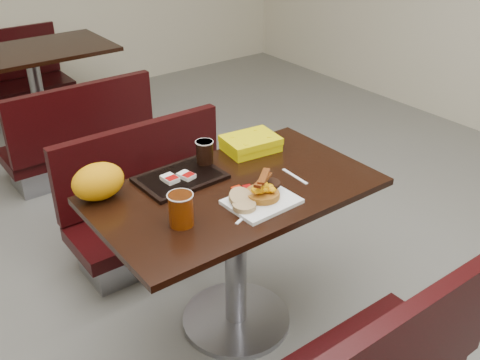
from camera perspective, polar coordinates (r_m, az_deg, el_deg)
floor at (r=2.80m, az=-0.40°, el=-14.27°), size 6.00×7.00×0.01m
table_near at (r=2.55m, az=-0.42°, el=-8.14°), size 1.20×0.70×0.75m
bench_near_s at (r=2.18m, az=11.11°, el=-17.23°), size 1.00×0.46×0.72m
bench_near_n at (r=3.06m, az=-8.26°, el=-1.92°), size 1.00×0.46×0.72m
table_far at (r=4.67m, az=-19.99°, el=8.00°), size 1.20×0.70×0.75m
bench_far_s at (r=4.05m, az=-16.72°, el=5.16°), size 1.00×0.46×0.72m
bench_far_n at (r=5.32m, az=-22.46°, el=9.84°), size 1.00×0.46×0.72m
platter at (r=2.24m, az=2.25°, el=-2.23°), size 0.28×0.22×0.02m
pancake_stack at (r=2.25m, az=2.33°, el=-1.42°), size 0.18×0.18×0.03m
sausage_patty at (r=2.28m, az=3.12°, el=-0.35°), size 0.11×0.11×0.01m
scrambled_eggs at (r=2.22m, az=2.29°, el=-0.71°), size 0.11×0.10×0.05m
bacon_strips at (r=2.20m, az=2.39°, el=0.08°), size 0.17×0.15×0.01m
muffin_bottom at (r=2.17m, az=0.44°, el=-2.68°), size 0.11×0.11×0.02m
muffin_top at (r=2.20m, az=0.04°, el=-1.78°), size 0.11×0.11×0.05m
coffee_cup_near at (r=2.09m, az=-6.08°, el=-3.05°), size 0.11×0.11×0.13m
fork at (r=2.14m, az=0.30°, el=-3.92°), size 0.13×0.07×0.00m
knife at (r=2.44m, az=5.65°, el=0.38°), size 0.02×0.16×0.00m
condiment_syrup at (r=2.33m, az=-0.34°, el=-0.87°), size 0.04×0.03×0.01m
condiment_ketchup at (r=2.34m, az=0.72°, el=-0.72°), size 0.04×0.03×0.01m
tray at (r=2.42m, az=-6.15°, el=0.20°), size 0.37×0.27×0.02m
hashbrown_sleeve_left at (r=2.38m, az=-7.21°, el=0.13°), size 0.06×0.08×0.02m
hashbrown_sleeve_right at (r=2.40m, az=-5.55°, el=0.45°), size 0.07×0.08×0.02m
coffee_cup_far at (r=2.50m, az=-3.65°, el=2.88°), size 0.08×0.08×0.10m
clamshell at (r=2.66m, az=1.10°, el=3.78°), size 0.27×0.22×0.07m
paper_bag at (r=2.31m, az=-14.35°, el=-0.15°), size 0.26×0.22×0.15m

